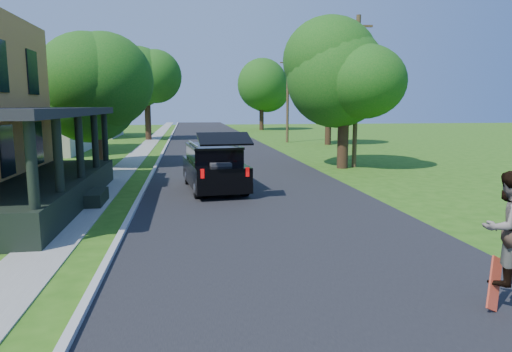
{
  "coord_description": "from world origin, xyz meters",
  "views": [
    {
      "loc": [
        -2.38,
        -9.21,
        3.19
      ],
      "look_at": [
        -0.54,
        3.0,
        1.28
      ],
      "focal_mm": 32.0,
      "sensor_mm": 36.0,
      "label": 1
    }
  ],
  "objects": [
    {
      "name": "ground",
      "position": [
        0.0,
        0.0,
        0.0
      ],
      "size": [
        140.0,
        140.0,
        0.0
      ],
      "primitive_type": "plane",
      "color": "#295911",
      "rests_on": "ground"
    },
    {
      "name": "street",
      "position": [
        0.0,
        20.0,
        0.0
      ],
      "size": [
        8.0,
        120.0,
        0.02
      ],
      "primitive_type": "cube",
      "color": "black",
      "rests_on": "ground"
    },
    {
      "name": "curb",
      "position": [
        -4.05,
        20.0,
        0.0
      ],
      "size": [
        0.15,
        120.0,
        0.12
      ],
      "primitive_type": "cube",
      "color": "#A8A8A3",
      "rests_on": "ground"
    },
    {
      "name": "sidewalk",
      "position": [
        -5.6,
        20.0,
        0.0
      ],
      "size": [
        1.3,
        120.0,
        0.03
      ],
      "primitive_type": "cube",
      "color": "gray",
      "rests_on": "ground"
    },
    {
      "name": "neighbor_house_mid",
      "position": [
        -13.5,
        24.0,
        4.19
      ],
      "size": [
        12.78,
        12.78,
        8.3
      ],
      "color": "#BCB4A6",
      "rests_on": "ground"
    },
    {
      "name": "neighbor_house_far",
      "position": [
        -13.5,
        40.0,
        4.19
      ],
      "size": [
        12.78,
        12.78,
        8.3
      ],
      "color": "#BCB4A6",
      "rests_on": "ground"
    },
    {
      "name": "black_suv",
      "position": [
        -1.4,
        8.01,
        0.88
      ],
      "size": [
        2.37,
        5.11,
        2.31
      ],
      "rotation": [
        0.0,
        0.0,
        0.11
      ],
      "color": "black",
      "rests_on": "ground"
    },
    {
      "name": "skateboarder",
      "position": [
        2.5,
        -3.0,
        1.31
      ],
      "size": [
        0.96,
        0.8,
        1.8
      ],
      "rotation": [
        0.0,
        0.0,
        3.29
      ],
      "color": "black",
      "rests_on": "ground"
    },
    {
      "name": "skateboard",
      "position": [
        2.35,
        -3.03,
        0.4
      ],
      "size": [
        0.49,
        0.4,
        0.83
      ],
      "rotation": [
        0.0,
        0.0,
        0.2
      ],
      "color": "#AE260E",
      "rests_on": "ground"
    },
    {
      "name": "tree_left_mid",
      "position": [
        -6.93,
        15.19,
        4.79
      ],
      "size": [
        6.61,
        6.36,
        7.54
      ],
      "rotation": [
        0.0,
        0.0,
        0.39
      ],
      "color": "black",
      "rests_on": "ground"
    },
    {
      "name": "tree_left_far",
      "position": [
        -6.04,
        34.83,
        5.64
      ],
      "size": [
        5.79,
        5.6,
        8.61
      ],
      "rotation": [
        0.0,
        0.0,
        0.05
      ],
      "color": "black",
      "rests_on": "ground"
    },
    {
      "name": "tree_right_near",
      "position": [
        5.46,
        13.24,
        5.18
      ],
      "size": [
        5.57,
        5.33,
        7.95
      ],
      "rotation": [
        0.0,
        0.0,
        0.07
      ],
      "color": "black",
      "rests_on": "ground"
    },
    {
      "name": "tree_right_mid",
      "position": [
        9.07,
        27.18,
        5.31
      ],
      "size": [
        5.39,
        5.43,
        7.91
      ],
      "rotation": [
        0.0,
        0.0,
        -0.16
      ],
      "color": "black",
      "rests_on": "ground"
    },
    {
      "name": "tree_right_far",
      "position": [
        7.38,
        50.98,
        5.81
      ],
      "size": [
        6.33,
        6.18,
        9.12
      ],
      "rotation": [
        0.0,
        0.0,
        0.04
      ],
      "color": "black",
      "rests_on": "ground"
    },
    {
      "name": "utility_pole_near",
      "position": [
        6.23,
        13.47,
        3.97
      ],
      "size": [
        1.44,
        0.25,
        7.68
      ],
      "rotation": [
        0.0,
        0.0,
        -0.09
      ],
      "color": "#3E2D1C",
      "rests_on": "ground"
    },
    {
      "name": "utility_pole_far",
      "position": [
        6.3,
        30.03,
        3.81
      ],
      "size": [
        1.43,
        0.28,
        7.38
      ],
      "rotation": [
        0.0,
        0.0,
        0.12
      ],
      "color": "#3E2D1C",
      "rests_on": "ground"
    }
  ]
}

